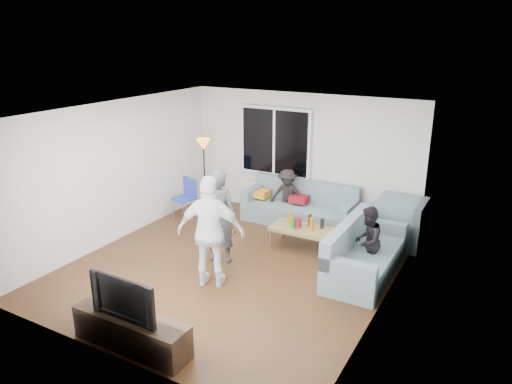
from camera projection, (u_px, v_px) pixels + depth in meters
The scene contains 32 objects.
floor at pixel (234, 267), 8.12m from camera, with size 5.00×5.50×0.04m, color #56351C.
ceiling at pixel (231, 110), 7.30m from camera, with size 5.00×5.50×0.04m, color white.
wall_back at pixel (302, 156), 10.01m from camera, with size 5.00×0.04×2.60m, color silver.
wall_front at pixel (103, 260), 5.41m from camera, with size 5.00×0.04×2.60m, color silver.
wall_left at pixel (116, 172), 8.87m from camera, with size 0.04×5.50×2.60m, color silver.
wall_right at pixel (390, 221), 6.55m from camera, with size 0.04×5.50×2.60m, color silver.
window_frame at pixel (275, 142), 10.14m from camera, with size 1.62×0.06×1.47m, color white.
window_glass at pixel (274, 142), 10.11m from camera, with size 1.50×0.02×1.35m, color black.
window_mullion at pixel (274, 142), 10.10m from camera, with size 0.05×0.03×1.35m, color white.
radiator at pixel (274, 198), 10.50m from camera, with size 1.30×0.12×0.62m, color silver.
potted_plant at pixel (283, 178), 10.21m from camera, with size 0.20×0.16×0.37m, color #2C6F2D.
vase at pixel (263, 179), 10.47m from camera, with size 0.18×0.18×0.18m, color silver.
sofa_back_section at pixel (299, 204), 9.79m from camera, with size 2.30×0.85×0.85m, color slate, non-canonical shape.
sofa_right_section at pixel (366, 250), 7.70m from camera, with size 0.85×2.00×0.85m, color slate, non-canonical shape.
sofa_corner at pixel (400, 222), 8.85m from camera, with size 0.85×0.85×0.85m, color slate.
cushion_yellow at pixel (260, 193), 10.16m from camera, with size 0.38×0.32×0.14m, color orange.
cushion_red at pixel (299, 199), 9.82m from camera, with size 0.36×0.30×0.13m, color maroon.
coffee_table at pixel (301, 238), 8.72m from camera, with size 1.10×0.60×0.40m, color #A1864E.
pitcher at pixel (297, 222), 8.67m from camera, with size 0.17×0.17×0.17m, color maroon.
side_chair at pixel (184, 199), 10.06m from camera, with size 0.40×0.40×0.86m, color #283DAE, non-canonical shape.
floor_lamp at pixel (204, 174), 10.59m from camera, with size 0.32×0.32×1.56m, color orange, non-canonical shape.
player_left at pixel (219, 216), 8.05m from camera, with size 0.60×0.39×1.63m, color #444549.
player_right at pixel (211, 232), 7.24m from camera, with size 1.03×0.43×1.76m, color silver.
spectator_right at pixel (367, 241), 7.68m from camera, with size 0.56×0.43×1.14m, color black.
spectator_back at pixel (287, 195), 9.90m from camera, with size 0.71×0.41×1.10m, color black.
tv_console at pixel (132, 332), 5.95m from camera, with size 1.60×0.40×0.44m, color #37251B.
television at pixel (128, 296), 5.79m from camera, with size 0.97×0.13×0.56m, color black.
bottle_b at pixel (293, 223), 8.59m from camera, with size 0.08×0.08×0.21m, color #1D931A.
bottle_d at pixel (312, 224), 8.50m from camera, with size 0.07×0.07×0.24m, color #CF6912.
bottle_e at pixel (322, 223), 8.60m from camera, with size 0.07×0.07×0.18m, color black.
bottle_a at pixel (290, 218), 8.82m from camera, with size 0.07×0.07×0.20m, color orange.
bottle_c at pixel (310, 220), 8.70m from camera, with size 0.07×0.07×0.22m, color black.
Camera 1 is at (3.89, -6.21, 3.73)m, focal length 33.77 mm.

